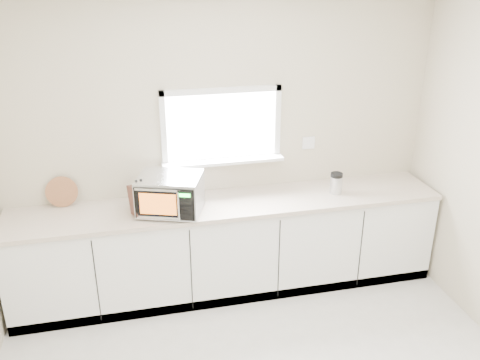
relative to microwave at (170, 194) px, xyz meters
name	(u,v)px	position (x,y,z in m)	size (l,w,h in m)	color
back_wall	(222,145)	(0.53, 0.40, 0.27)	(4.00, 0.17, 2.70)	beige
cabinets	(229,248)	(0.53, 0.10, -0.66)	(3.92, 0.60, 0.88)	white
countertop	(229,204)	(0.53, 0.09, -0.20)	(3.92, 0.64, 0.04)	beige
microwave	(170,194)	(0.00, 0.00, 0.00)	(0.62, 0.56, 0.34)	black
knife_block	(138,199)	(-0.27, 0.01, -0.03)	(0.18, 0.26, 0.35)	#4B251B
cutting_board	(62,192)	(-0.92, 0.34, -0.04)	(0.27, 0.27, 0.02)	#AC6F42
coffee_grinder	(336,183)	(1.55, 0.07, -0.08)	(0.13, 0.13, 0.20)	silver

